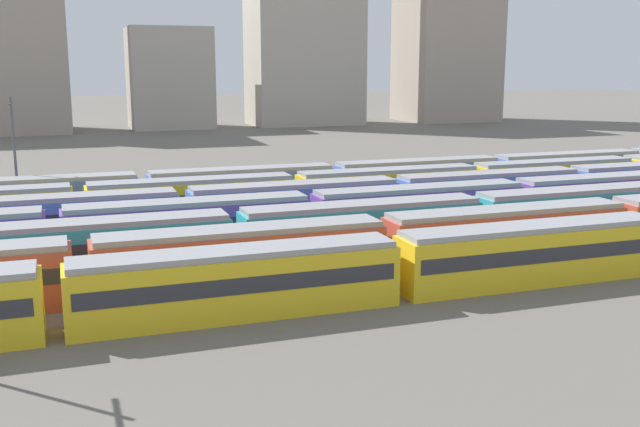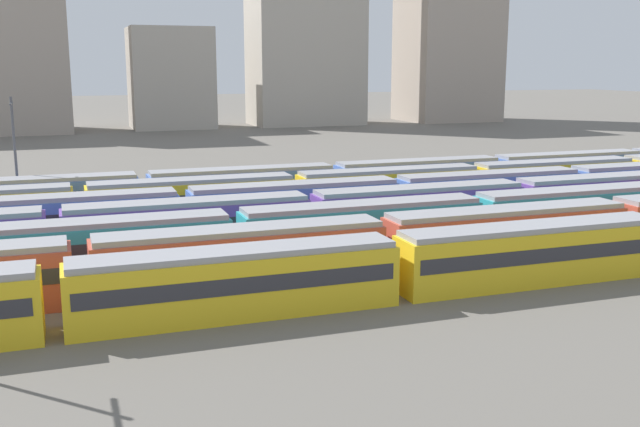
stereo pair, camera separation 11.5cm
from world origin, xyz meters
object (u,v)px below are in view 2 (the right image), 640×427
at_px(train_track_4, 295,204).
at_px(catenary_pole_1, 15,150).
at_px(train_track_3, 419,208).
at_px(train_track_6, 334,182).
at_px(train_track_2, 235,237).
at_px(train_track_0, 395,266).
at_px(train_track_1, 617,224).
at_px(train_track_5, 475,182).

distance_m(train_track_4, catenary_pole_1, 26.29).
bearing_deg(train_track_3, train_track_6, 96.05).
bearing_deg(train_track_2, train_track_4, 53.85).
bearing_deg(train_track_4, catenary_pole_1, 149.34).
xyz_separation_m(train_track_0, train_track_2, (-7.18, 10.40, 0.00)).
relative_size(train_track_4, train_track_6, 0.83).
bearing_deg(train_track_6, train_track_1, -64.14).
xyz_separation_m(train_track_3, train_track_4, (-9.06, 5.20, 0.00)).
xyz_separation_m(train_track_5, train_track_6, (-13.14, 5.20, 0.00)).
bearing_deg(train_track_1, train_track_6, 115.86).
bearing_deg(catenary_pole_1, train_track_2, -58.04).
xyz_separation_m(train_track_0, train_track_3, (9.48, 15.60, 0.00)).
height_order(train_track_2, train_track_4, same).
height_order(train_track_0, train_track_5, same).
bearing_deg(train_track_0, train_track_3, 58.71).
relative_size(train_track_2, catenary_pole_1, 6.99).
distance_m(train_track_2, train_track_3, 17.45).
xyz_separation_m(train_track_4, train_track_6, (7.41, 10.40, 0.00)).
xyz_separation_m(train_track_0, catenary_pole_1, (-21.94, 34.05, 3.99)).
bearing_deg(train_track_4, train_track_0, -91.16).
relative_size(train_track_1, train_track_2, 1.51).
bearing_deg(train_track_6, train_track_5, -21.59).
relative_size(train_track_1, train_track_6, 1.00).
xyz_separation_m(train_track_4, catenary_pole_1, (-22.36, 13.25, 3.99)).
bearing_deg(train_track_0, train_track_2, 124.61).
xyz_separation_m(train_track_2, train_track_5, (28.14, 15.60, 0.00)).
bearing_deg(train_track_2, train_track_1, -10.67).
bearing_deg(catenary_pole_1, train_track_1, -34.25).
distance_m(train_track_0, train_track_1, 21.08).
distance_m(train_track_1, train_track_3, 15.10).
xyz_separation_m(train_track_2, train_track_3, (16.66, 5.20, 0.00)).
bearing_deg(train_track_3, train_track_5, 42.16).
relative_size(train_track_0, train_track_2, 1.00).
bearing_deg(train_track_5, train_track_1, -91.47).
distance_m(train_track_3, catenary_pole_1, 36.65).
bearing_deg(train_track_0, train_track_5, 51.12).
distance_m(train_track_1, catenary_pole_1, 51.41).
bearing_deg(catenary_pole_1, train_track_3, -30.43).
xyz_separation_m(train_track_0, train_track_5, (20.97, 26.00, 0.00)).
bearing_deg(train_track_3, train_track_4, 150.14).
bearing_deg(train_track_1, train_track_2, 169.33).
bearing_deg(train_track_2, train_track_0, -55.39).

